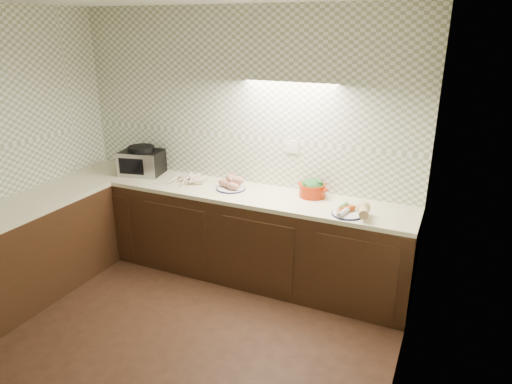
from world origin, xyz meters
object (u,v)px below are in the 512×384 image
at_px(onion_bowl, 233,181).
at_px(veg_plate, 355,210).
at_px(toaster_oven, 142,161).
at_px(dutch_oven, 312,188).
at_px(sweet_potato_plate, 232,184).
at_px(parsnip_pile, 194,178).

bearing_deg(onion_bowl, veg_plate, -11.65).
height_order(toaster_oven, dutch_oven, toaster_oven).
height_order(onion_bowl, dutch_oven, dutch_oven).
relative_size(sweet_potato_plate, dutch_oven, 0.95).
bearing_deg(onion_bowl, dutch_oven, 1.08).
bearing_deg(parsnip_pile, onion_bowl, 8.61).
relative_size(toaster_oven, dutch_oven, 1.55).
xyz_separation_m(sweet_potato_plate, veg_plate, (1.25, -0.15, -0.00)).
bearing_deg(veg_plate, sweet_potato_plate, 172.96).
bearing_deg(parsnip_pile, veg_plate, -6.75).
relative_size(sweet_potato_plate, veg_plate, 0.90).
bearing_deg(veg_plate, toaster_oven, 175.40).
bearing_deg(toaster_oven, sweet_potato_plate, -13.63).
relative_size(parsnip_pile, onion_bowl, 2.64).
distance_m(toaster_oven, dutch_oven, 1.89).
bearing_deg(dutch_oven, parsnip_pile, -157.25).
distance_m(onion_bowl, veg_plate, 1.31).
distance_m(sweet_potato_plate, veg_plate, 1.26).
relative_size(toaster_oven, onion_bowl, 3.12).
distance_m(parsnip_pile, dutch_oven, 1.24).
height_order(parsnip_pile, veg_plate, veg_plate).
height_order(sweet_potato_plate, onion_bowl, sweet_potato_plate).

